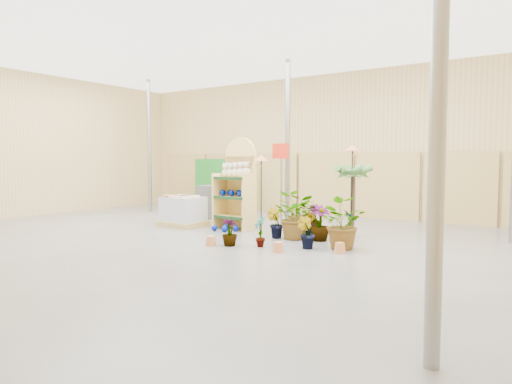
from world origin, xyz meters
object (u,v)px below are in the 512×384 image
Objects in this scene: potted_plant_2 at (296,217)px; display_shelf at (238,187)px; pallet_stack at (183,211)px; bird_table_front at (261,161)px.

display_shelf is at bearing 164.29° from potted_plant_2.
display_shelf is 2.17m from potted_plant_2.
pallet_stack is at bearing -156.06° from display_shelf.
potted_plant_2 is (3.46, -0.06, 0.11)m from pallet_stack.
bird_table_front is (2.80, -0.47, 1.35)m from pallet_stack.
bird_table_front reaches higher than pallet_stack.
bird_table_front is at bearing -7.41° from pallet_stack.
pallet_stack is 3.15m from bird_table_front.
potted_plant_2 reaches higher than pallet_stack.
bird_table_front reaches higher than potted_plant_2.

